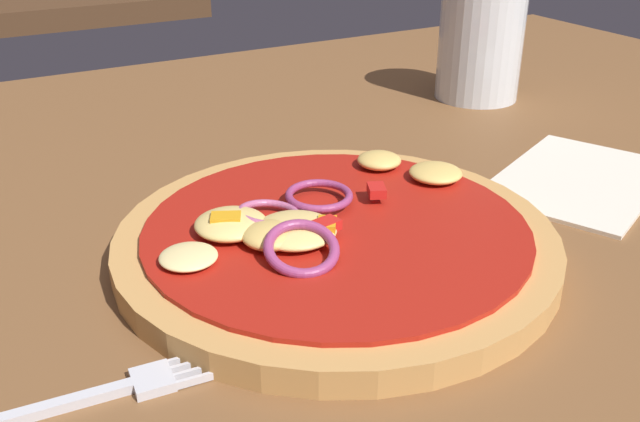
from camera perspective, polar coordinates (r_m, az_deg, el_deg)
dining_table at (r=0.44m, az=7.39°, el=-5.69°), size 1.23×1.06×0.04m
pizza at (r=0.43m, az=1.08°, el=-2.16°), size 0.27×0.27×0.04m
fork at (r=0.34m, az=-18.17°, el=-14.09°), size 0.17×0.03×0.01m
beer_glass at (r=0.73m, az=12.73°, el=12.49°), size 0.08×0.08×0.11m
napkin at (r=0.56m, az=20.13°, el=2.39°), size 0.18×0.16×0.00m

